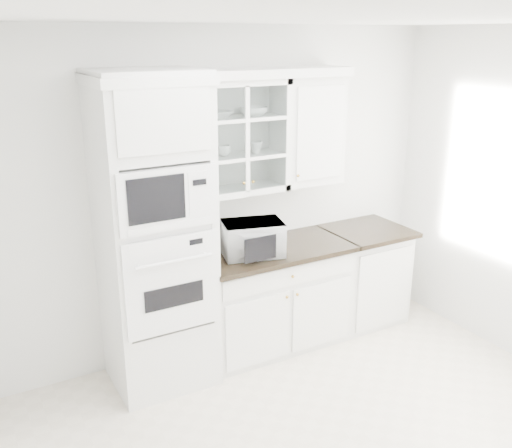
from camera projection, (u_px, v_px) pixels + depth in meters
room_shell at (318, 176)px, 3.56m from camera, size 4.00×3.50×2.70m
oven_column at (155, 237)px, 4.21m from camera, size 0.76×0.68×2.40m
base_cabinet_run at (272, 296)px, 4.94m from camera, size 1.32×0.67×0.92m
extra_base_cabinet at (362, 274)px, 5.41m from camera, size 0.72×0.67×0.92m
upper_cabinet_glass at (237, 137)px, 4.50m from camera, size 0.80×0.33×0.90m
upper_cabinet_solid at (308, 130)px, 4.82m from camera, size 0.55×0.33×0.90m
crown_molding at (226, 74)px, 4.28m from camera, size 2.14×0.38×0.07m
countertop_microwave at (252, 238)px, 4.60m from camera, size 0.56×0.51×0.28m
bowl_a at (217, 114)px, 4.37m from camera, size 0.26×0.26×0.05m
bowl_b at (253, 111)px, 4.49m from camera, size 0.24×0.24×0.07m
cup_a at (223, 151)px, 4.47m from camera, size 0.14×0.14×0.09m
cup_b at (256, 147)px, 4.59m from camera, size 0.11×0.11×0.09m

